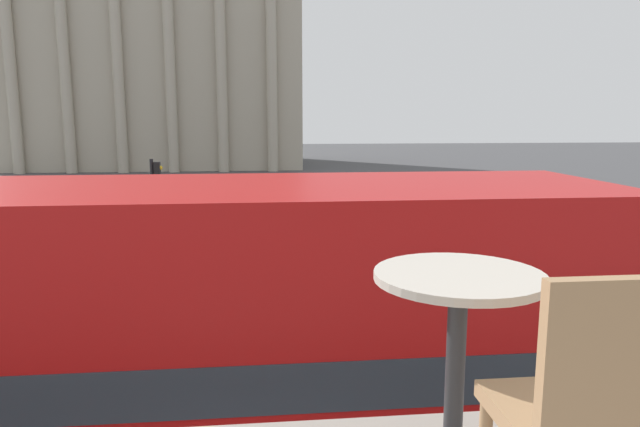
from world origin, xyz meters
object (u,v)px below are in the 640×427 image
object	(u,v)px
double_decker_bus	(72,360)
cafe_chair_0	(589,414)
traffic_light_near	(511,219)
car_navy	(413,250)
pedestrian_grey	(23,286)
cafe_dining_table	(457,325)
car_silver	(432,193)
traffic_light_mid	(155,192)
pedestrian_black	(39,237)
plaza_building_left	(161,72)

from	to	relation	value
double_decker_bus	cafe_chair_0	size ratio (longest dim) A/B	12.09
traffic_light_near	car_navy	world-z (taller)	traffic_light_near
pedestrian_grey	cafe_dining_table	bearing A→B (deg)	127.97
car_silver	traffic_light_mid	bearing A→B (deg)	-123.46
double_decker_bus	pedestrian_grey	distance (m)	7.79
cafe_dining_table	car_navy	xyz separation A→B (m)	(3.85, 14.54, -3.23)
cafe_chair_0	pedestrian_black	xyz separation A→B (m)	(-7.82, 17.11, -2.97)
cafe_dining_table	plaza_building_left	distance (m)	57.88
cafe_chair_0	traffic_light_mid	distance (m)	18.87
traffic_light_mid	pedestrian_grey	size ratio (longest dim) A/B	1.86
traffic_light_near	pedestrian_grey	xyz separation A→B (m)	(-11.41, -0.81, -1.13)
cafe_dining_table	traffic_light_mid	xyz separation A→B (m)	(-4.25, 17.67, -1.75)
cafe_chair_0	car_navy	world-z (taller)	cafe_chair_0
double_decker_bus	cafe_dining_table	xyz separation A→B (m)	(2.62, -3.78, 1.69)
traffic_light_near	cafe_dining_table	bearing A→B (deg)	-115.49
cafe_dining_table	traffic_light_mid	world-z (taller)	cafe_dining_table
traffic_light_mid	cafe_chair_0	bearing A→B (deg)	-76.50
pedestrian_black	car_navy	bearing A→B (deg)	-168.39
traffic_light_near	pedestrian_black	world-z (taller)	traffic_light_near
double_decker_bus	plaza_building_left	bearing A→B (deg)	98.70
cafe_chair_0	double_decker_bus	bearing A→B (deg)	126.54
pedestrian_grey	double_decker_bus	bearing A→B (deg)	124.47
pedestrian_grey	pedestrian_black	distance (m)	6.04
cafe_chair_0	traffic_light_mid	bearing A→B (deg)	107.84
double_decker_bus	car_navy	size ratio (longest dim) A/B	2.62
car_silver	pedestrian_grey	size ratio (longest dim) A/B	2.37
pedestrian_black	plaza_building_left	bearing A→B (deg)	-65.00
traffic_light_mid	pedestrian_grey	xyz separation A→B (m)	(-1.66, -6.93, -1.15)
cafe_dining_table	pedestrian_grey	distance (m)	12.59
cafe_chair_0	plaza_building_left	distance (m)	58.49
double_decker_bus	plaza_building_left	size ratio (longest dim) A/B	0.40
traffic_light_mid	car_navy	bearing A→B (deg)	-21.13
plaza_building_left	pedestrian_grey	bearing A→B (deg)	-84.58
double_decker_bus	traffic_light_mid	world-z (taller)	double_decker_bus
traffic_light_mid	car_silver	distance (m)	16.09
car_navy	cafe_chair_0	bearing A→B (deg)	-83.83
cafe_dining_table	cafe_chair_0	bearing A→B (deg)	-76.77
cafe_dining_table	traffic_light_near	xyz separation A→B (m)	(5.50, 11.54, -1.77)
plaza_building_left	pedestrian_grey	size ratio (longest dim) A/B	15.37
car_silver	pedestrian_grey	xyz separation A→B (m)	(-14.30, -16.79, 0.33)
pedestrian_black	double_decker_bus	bearing A→B (deg)	133.00
double_decker_bus	traffic_light_near	size ratio (longest dim) A/B	3.37
plaza_building_left	traffic_light_mid	xyz separation A→B (m)	(6.03, -39.06, -6.89)
cafe_chair_0	plaza_building_left	world-z (taller)	plaza_building_left
double_decker_bus	plaza_building_left	distance (m)	53.94
plaza_building_left	car_silver	xyz separation A→B (m)	(18.67, -29.21, -8.36)
traffic_light_near	pedestrian_black	bearing A→B (deg)	159.34
car_silver	cafe_dining_table	bearing A→B (deg)	-88.36
double_decker_bus	pedestrian_black	distance (m)	13.77
cafe_chair_0	car_navy	distance (m)	15.92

